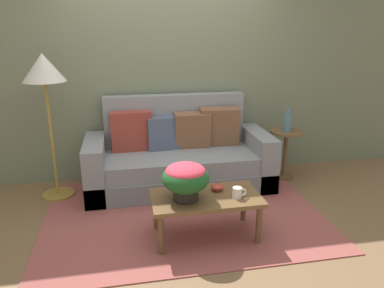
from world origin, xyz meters
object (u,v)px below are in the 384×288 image
at_px(couch, 179,158).
at_px(snack_bowl, 217,187).
at_px(potted_plant, 186,178).
at_px(floor_lamp, 44,77).
at_px(table_vase, 288,122).
at_px(coffee_mug, 238,193).
at_px(side_table, 286,146).
at_px(coffee_table, 206,201).

xyz_separation_m(couch, snack_bowl, (0.18, -1.09, 0.10)).
height_order(couch, potted_plant, couch).
relative_size(couch, floor_lamp, 1.35).
bearing_deg(floor_lamp, snack_bowl, -33.80).
bearing_deg(table_vase, snack_bowl, -137.56).
xyz_separation_m(floor_lamp, table_vase, (2.73, 0.00, -0.60)).
distance_m(coffee_mug, table_vase, 1.62).
height_order(side_table, snack_bowl, side_table).
xyz_separation_m(couch, side_table, (1.34, -0.02, 0.08)).
height_order(potted_plant, snack_bowl, potted_plant).
bearing_deg(coffee_mug, table_vase, 50.50).
bearing_deg(potted_plant, table_vase, 38.83).
bearing_deg(side_table, floor_lamp, -179.49).
xyz_separation_m(coffee_table, table_vase, (1.28, 1.15, 0.38)).
bearing_deg(snack_bowl, table_vase, 42.44).
distance_m(coffee_table, coffee_mug, 0.29).
distance_m(side_table, potted_plant, 1.91).
height_order(couch, coffee_table, couch).
relative_size(snack_bowl, table_vase, 0.39).
relative_size(coffee_mug, snack_bowl, 1.10).
height_order(coffee_table, table_vase, table_vase).
bearing_deg(table_vase, coffee_table, -138.13).
xyz_separation_m(coffee_table, coffee_mug, (0.26, -0.09, 0.10)).
relative_size(couch, potted_plant, 5.24).
relative_size(coffee_table, coffee_mug, 7.65).
xyz_separation_m(floor_lamp, coffee_mug, (1.71, -1.23, -0.88)).
bearing_deg(floor_lamp, table_vase, 0.10).
bearing_deg(couch, potted_plant, -96.27).
height_order(floor_lamp, table_vase, floor_lamp).
bearing_deg(couch, table_vase, -1.60).
relative_size(couch, side_table, 3.48).
height_order(coffee_table, floor_lamp, floor_lamp).
distance_m(side_table, snack_bowl, 1.59).
bearing_deg(coffee_table, snack_bowl, 36.07).
xyz_separation_m(couch, potted_plant, (-0.13, -1.22, 0.26)).
relative_size(floor_lamp, snack_bowl, 13.68).
xyz_separation_m(side_table, table_vase, (-0.01, -0.02, 0.31)).
relative_size(coffee_table, table_vase, 3.27).
relative_size(coffee_table, side_table, 1.58).
relative_size(couch, snack_bowl, 18.46).
bearing_deg(coffee_table, table_vase, 41.87).
distance_m(coffee_table, side_table, 1.74).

